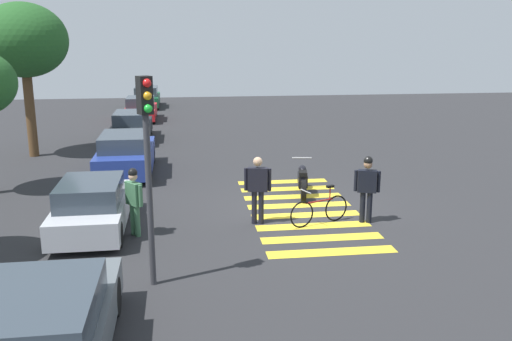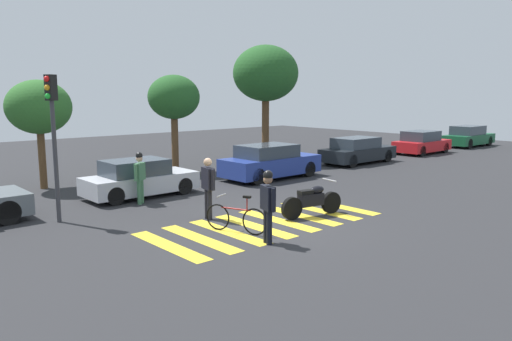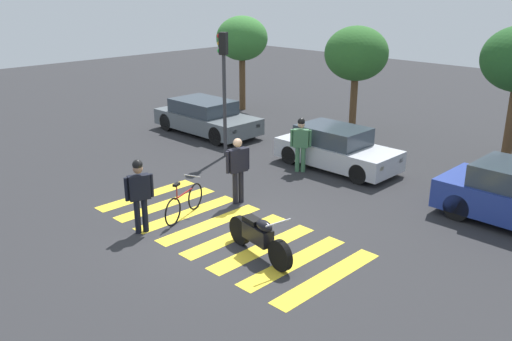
{
  "view_description": "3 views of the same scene",
  "coord_description": "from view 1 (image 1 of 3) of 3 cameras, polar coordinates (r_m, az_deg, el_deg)",
  "views": [
    {
      "loc": [
        -14.66,
        3.29,
        4.82
      ],
      "look_at": [
        -0.14,
        1.35,
        1.23
      ],
      "focal_mm": 38.88,
      "sensor_mm": 36.0,
      "label": 1
    },
    {
      "loc": [
        -9.06,
        -9.85,
        3.6
      ],
      "look_at": [
        0.68,
        1.2,
        1.28
      ],
      "focal_mm": 34.53,
      "sensor_mm": 36.0,
      "label": 2
    },
    {
      "loc": [
        8.81,
        -7.71,
        5.55
      ],
      "look_at": [
        -0.24,
        1.36,
        1.1
      ],
      "focal_mm": 37.84,
      "sensor_mm": 36.0,
      "label": 3
    }
  ],
  "objects": [
    {
      "name": "ground_plane",
      "position": [
        15.78,
        4.79,
        -4.08
      ],
      "size": [
        60.0,
        60.0,
        0.0
      ],
      "primitive_type": "plane",
      "color": "#2B2B2D"
    },
    {
      "name": "police_motorcycle",
      "position": [
        17.15,
        4.8,
        -1.0
      ],
      "size": [
        2.12,
        0.66,
        1.05
      ],
      "color": "black",
      "rests_on": "ground_plane"
    },
    {
      "name": "leaning_bicycle",
      "position": [
        14.57,
        6.55,
        -4.05
      ],
      "size": [
        0.73,
        1.69,
        1.01
      ],
      "color": "black",
      "rests_on": "ground_plane"
    },
    {
      "name": "officer_on_foot",
      "position": [
        14.7,
        11.35,
        -1.41
      ],
      "size": [
        0.34,
        0.65,
        1.8
      ],
      "color": "black",
      "rests_on": "ground_plane"
    },
    {
      "name": "officer_by_motorcycle",
      "position": [
        14.34,
        0.18,
        -1.55
      ],
      "size": [
        0.3,
        0.69,
        1.79
      ],
      "color": "black",
      "rests_on": "ground_plane"
    },
    {
      "name": "pedestrian_bystander",
      "position": [
        13.81,
        -12.44,
        -2.72
      ],
      "size": [
        0.54,
        0.44,
        1.71
      ],
      "color": "#3F724C",
      "rests_on": "ground_plane"
    },
    {
      "name": "crosswalk_stripes",
      "position": [
        15.78,
        4.79,
        -4.07
      ],
      "size": [
        6.75,
        3.0,
        0.01
      ],
      "color": "yellow",
      "rests_on": "ground_plane"
    },
    {
      "name": "car_grey_coupe",
      "position": [
        8.96,
        -21.15,
        -15.11
      ],
      "size": [
        4.41,
        1.9,
        1.31
      ],
      "color": "black",
      "rests_on": "ground_plane"
    },
    {
      "name": "car_silver_sedan",
      "position": [
        14.57,
        -16.49,
        -3.56
      ],
      "size": [
        3.92,
        1.69,
        1.32
      ],
      "color": "black",
      "rests_on": "ground_plane"
    },
    {
      "name": "car_blue_hatchback",
      "position": [
        20.3,
        -13.23,
        1.67
      ],
      "size": [
        4.42,
        1.89,
        1.45
      ],
      "color": "black",
      "rests_on": "ground_plane"
    },
    {
      "name": "car_black_suv",
      "position": [
        26.73,
        -12.66,
        4.45
      ],
      "size": [
        4.46,
        1.74,
        1.35
      ],
      "color": "black",
      "rests_on": "ground_plane"
    },
    {
      "name": "car_red_convertible",
      "position": [
        32.94,
        -11.76,
        6.2
      ],
      "size": [
        3.99,
        1.74,
        1.37
      ],
      "color": "black",
      "rests_on": "ground_plane"
    },
    {
      "name": "car_green_compact",
      "position": [
        38.95,
        -11.19,
        7.4
      ],
      "size": [
        4.46,
        1.71,
        1.42
      ],
      "color": "black",
      "rests_on": "ground_plane"
    },
    {
      "name": "traffic_light_pole",
      "position": [
        10.57,
        -11.11,
        2.26
      ],
      "size": [
        0.36,
        0.32,
        4.1
      ],
      "color": "#38383D",
      "rests_on": "ground_plane"
    },
    {
      "name": "street_tree_end",
      "position": [
        23.98,
        -22.82,
        12.17
      ],
      "size": [
        3.41,
        3.41,
        6.08
      ],
      "color": "brown",
      "rests_on": "ground_plane"
    }
  ]
}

